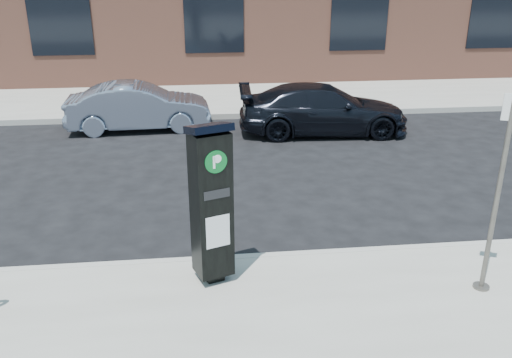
{
  "coord_description": "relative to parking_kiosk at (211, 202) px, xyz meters",
  "views": [
    {
      "loc": [
        -0.68,
        -6.86,
        4.09
      ],
      "look_at": [
        0.14,
        0.5,
        1.14
      ],
      "focal_mm": 38.0,
      "sensor_mm": 36.0,
      "label": 1
    }
  ],
  "objects": [
    {
      "name": "curb_far",
      "position": [
        0.55,
        8.59,
        -1.2
      ],
      "size": [
        60.0,
        0.12,
        0.16
      ],
      "primitive_type": "cube",
      "color": "#9E9B93",
      "rests_on": "ground"
    },
    {
      "name": "car_dark",
      "position": [
        3.08,
        6.97,
        -0.65
      ],
      "size": [
        4.39,
        1.99,
        1.25
      ],
      "primitive_type": "imported",
      "rotation": [
        0.0,
        0.0,
        1.51
      ],
      "color": "black",
      "rests_on": "ground"
    },
    {
      "name": "curb_near",
      "position": [
        0.55,
        0.55,
        -1.2
      ],
      "size": [
        60.0,
        0.12,
        0.16
      ],
      "primitive_type": "cube",
      "color": "#9E9B93",
      "rests_on": "ground"
    },
    {
      "name": "sign_pole",
      "position": [
        3.47,
        -0.61,
        0.18
      ],
      "size": [
        0.22,
        0.21,
        2.62
      ],
      "rotation": [
        0.0,
        0.0,
        -0.39
      ],
      "color": "#56504C",
      "rests_on": "sidewalk_near"
    },
    {
      "name": "parking_kiosk",
      "position": [
        0.0,
        0.0,
        0.0
      ],
      "size": [
        0.62,
        0.59,
        2.19
      ],
      "rotation": [
        0.0,
        0.0,
        0.35
      ],
      "color": "black",
      "rests_on": "sidewalk_near"
    },
    {
      "name": "sidewalk_far",
      "position": [
        0.55,
        14.57,
        -1.2
      ],
      "size": [
        60.0,
        12.0,
        0.15
      ],
      "primitive_type": "cube",
      "color": "gray",
      "rests_on": "ground"
    },
    {
      "name": "ground",
      "position": [
        0.55,
        0.57,
        -1.27
      ],
      "size": [
        120.0,
        120.0,
        0.0
      ],
      "primitive_type": "plane",
      "color": "black",
      "rests_on": "ground"
    },
    {
      "name": "car_silver",
      "position": [
        -1.64,
        7.8,
        -0.66
      ],
      "size": [
        3.75,
        1.46,
        1.22
      ],
      "primitive_type": "imported",
      "rotation": [
        0.0,
        0.0,
        1.62
      ],
      "color": "#7F8BA2",
      "rests_on": "ground"
    }
  ]
}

